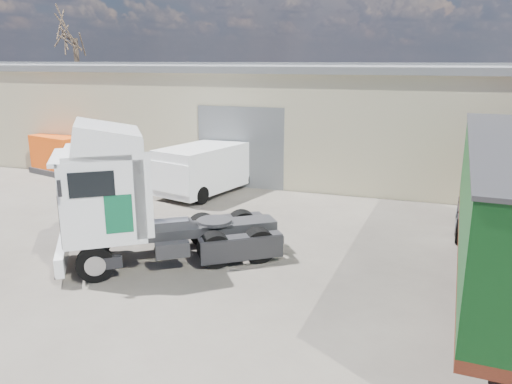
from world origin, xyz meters
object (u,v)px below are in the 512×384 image
(bare_tree, at_px, (74,24))
(tractor_unit, at_px, (133,205))
(panel_van, at_px, (207,168))
(orange_skip, at_px, (62,157))

(bare_tree, height_order, tractor_unit, bare_tree)
(panel_van, height_order, orange_skip, panel_van)
(bare_tree, height_order, orange_skip, bare_tree)
(bare_tree, bearing_deg, orange_skip, -57.53)
(tractor_unit, height_order, panel_van, tractor_unit)
(tractor_unit, bearing_deg, panel_van, 153.79)
(panel_van, bearing_deg, bare_tree, 158.55)
(bare_tree, distance_m, orange_skip, 14.01)
(bare_tree, relative_size, orange_skip, 2.75)
(tractor_unit, distance_m, panel_van, 7.83)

